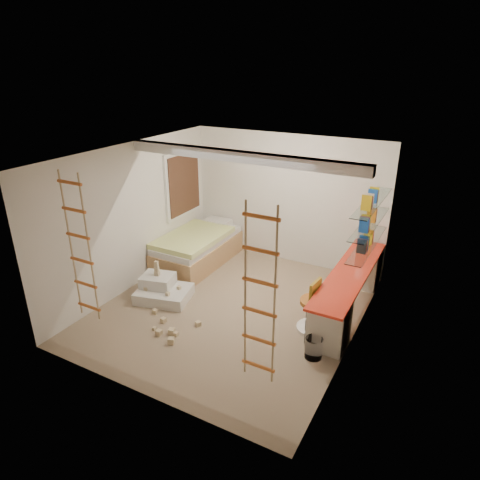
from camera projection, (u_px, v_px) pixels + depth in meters
The scene contains 15 objects.
floor at pixel (232, 309), 7.18m from camera, with size 4.50×4.50×0.00m, color #937F5F.
ceiling_beam at pixel (240, 156), 6.45m from camera, with size 4.00×0.18×0.16m, color white.
window_frame at pixel (183, 184), 8.66m from camera, with size 0.06×1.15×1.35m, color white.
window_blind at pixel (184, 184), 8.64m from camera, with size 0.02×1.00×1.20m, color #4C2D1E.
rope_ladder_left at pixel (80, 248), 5.77m from camera, with size 0.41×0.04×2.13m, color #BC5320, non-canonical shape.
rope_ladder_right at pixel (260, 297), 4.58m from camera, with size 0.41×0.04×2.13m, color orange, non-canonical shape.
waste_bin at pixel (314, 348), 5.97m from camera, with size 0.25×0.25×0.31m, color white.
desk at pixel (349, 290), 6.97m from camera, with size 0.56×2.80×0.75m.
shelves at pixel (370, 223), 6.70m from camera, with size 0.25×1.80×0.71m.
bed at pixel (198, 248), 8.70m from camera, with size 1.02×2.00×0.69m.
task_lamp at pixel (365, 229), 7.48m from camera, with size 0.14×0.36×0.57m.
swivel_chair at pixel (314, 312), 6.51m from camera, with size 0.56×0.56×0.86m.
play_platform at pixel (162, 290), 7.46m from camera, with size 1.03×0.89×0.40m.
toy_blocks at pixel (164, 305), 6.94m from camera, with size 1.28×1.16×0.67m.
books at pixel (371, 217), 6.65m from camera, with size 0.14×0.70×0.92m.
Camera 1 is at (3.06, -5.35, 3.86)m, focal length 32.00 mm.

